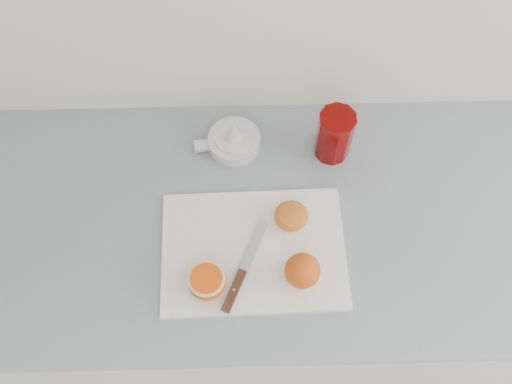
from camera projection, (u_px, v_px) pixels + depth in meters
counter at (278, 279)px, 1.66m from camera, size 2.47×0.64×0.89m
cutting_board at (254, 251)px, 1.22m from camera, size 0.40×0.29×0.01m
whole_orange at (302, 271)px, 1.15m from camera, size 0.07×0.07×0.07m
half_orange at (207, 282)px, 1.16m from camera, size 0.08×0.08×0.05m
squeezed_shell at (291, 216)px, 1.23m from camera, size 0.07×0.07×0.03m
paring_knife at (238, 283)px, 1.17m from camera, size 0.10×0.20×0.01m
citrus_juicer at (233, 140)px, 1.33m from camera, size 0.16×0.12×0.08m
red_tumbler at (334, 136)px, 1.29m from camera, size 0.08×0.08×0.14m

